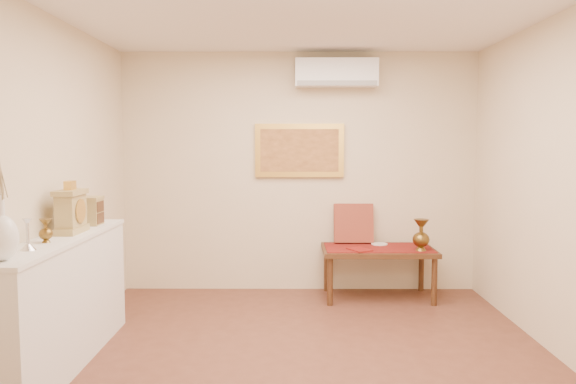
{
  "coord_description": "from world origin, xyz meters",
  "views": [
    {
      "loc": [
        -0.09,
        -4.12,
        1.68
      ],
      "look_at": [
        -0.12,
        1.15,
        1.22
      ],
      "focal_mm": 35.0,
      "sensor_mm": 36.0,
      "label": 1
    }
  ],
  "objects_px": {
    "wooden_chest": "(92,211)",
    "low_table": "(378,254)",
    "brass_urn_tall": "(421,231)",
    "display_ledge": "(61,302)",
    "mantel_clock": "(71,211)"
  },
  "relations": [
    {
      "from": "display_ledge",
      "to": "mantel_clock",
      "type": "relative_size",
      "value": 4.93
    },
    {
      "from": "low_table",
      "to": "display_ledge",
      "type": "bearing_deg",
      "value": -144.9
    },
    {
      "from": "mantel_clock",
      "to": "wooden_chest",
      "type": "relative_size",
      "value": 1.68
    },
    {
      "from": "brass_urn_tall",
      "to": "wooden_chest",
      "type": "xyz_separation_m",
      "value": [
        -3.08,
        -1.05,
        0.34
      ]
    },
    {
      "from": "low_table",
      "to": "wooden_chest",
      "type": "bearing_deg",
      "value": -155.33
    },
    {
      "from": "wooden_chest",
      "to": "low_table",
      "type": "height_order",
      "value": "wooden_chest"
    },
    {
      "from": "wooden_chest",
      "to": "display_ledge",
      "type": "bearing_deg",
      "value": -91.3
    },
    {
      "from": "display_ledge",
      "to": "wooden_chest",
      "type": "distance_m",
      "value": 0.9
    },
    {
      "from": "brass_urn_tall",
      "to": "low_table",
      "type": "bearing_deg",
      "value": 157.36
    },
    {
      "from": "display_ledge",
      "to": "wooden_chest",
      "type": "relative_size",
      "value": 8.28
    },
    {
      "from": "brass_urn_tall",
      "to": "low_table",
      "type": "distance_m",
      "value": 0.53
    },
    {
      "from": "mantel_clock",
      "to": "wooden_chest",
      "type": "bearing_deg",
      "value": 89.3
    },
    {
      "from": "wooden_chest",
      "to": "low_table",
      "type": "xyz_separation_m",
      "value": [
        2.66,
        1.22,
        -0.62
      ]
    },
    {
      "from": "display_ledge",
      "to": "mantel_clock",
      "type": "height_order",
      "value": "mantel_clock"
    },
    {
      "from": "brass_urn_tall",
      "to": "wooden_chest",
      "type": "height_order",
      "value": "wooden_chest"
    }
  ]
}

